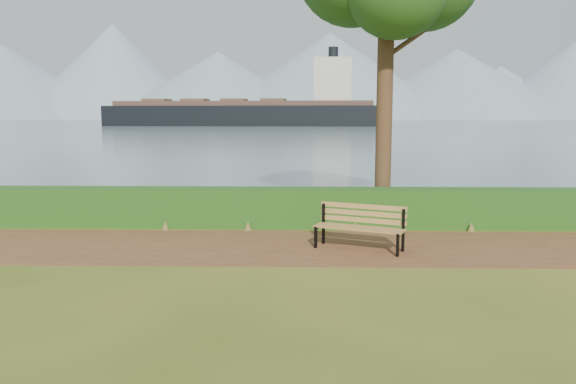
{
  "coord_description": "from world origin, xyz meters",
  "views": [
    {
      "loc": [
        0.27,
        -11.83,
        2.88
      ],
      "look_at": [
        -0.07,
        1.2,
        1.1
      ],
      "focal_mm": 35.0,
      "sensor_mm": 36.0,
      "label": 1
    }
  ],
  "objects": [
    {
      "name": "hedge",
      "position": [
        0.0,
        2.6,
        0.5
      ],
      "size": [
        32.0,
        0.85,
        1.0
      ],
      "primitive_type": "cube",
      "color": "#1B4814",
      "rests_on": "ground"
    },
    {
      "name": "ground",
      "position": [
        0.0,
        0.0,
        0.0
      ],
      "size": [
        140.0,
        140.0,
        0.0
      ],
      "primitive_type": "plane",
      "color": "#3F5217",
      "rests_on": "ground"
    },
    {
      "name": "water",
      "position": [
        0.0,
        260.0,
        0.01
      ],
      "size": [
        700.0,
        510.0,
        0.0
      ],
      "primitive_type": "cube",
      "color": "#485D74",
      "rests_on": "ground"
    },
    {
      "name": "mountains",
      "position": [
        -9.17,
        406.05,
        27.7
      ],
      "size": [
        585.0,
        190.0,
        70.0
      ],
      "color": "#788CA0",
      "rests_on": "ground"
    },
    {
      "name": "cargo_ship",
      "position": [
        -13.07,
        141.8,
        3.42
      ],
      "size": [
        76.2,
        17.27,
        22.93
      ],
      "rotation": [
        0.0,
        0.0,
        -0.07
      ],
      "color": "black",
      "rests_on": "ground"
    },
    {
      "name": "bench",
      "position": [
        1.53,
        0.12,
        0.56
      ],
      "size": [
        2.0,
        1.27,
        0.97
      ],
      "rotation": [
        0.0,
        0.0,
        -0.4
      ],
      "color": "black",
      "rests_on": "ground"
    },
    {
      "name": "path",
      "position": [
        0.0,
        0.3,
        0.01
      ],
      "size": [
        40.0,
        3.4,
        0.01
      ],
      "primitive_type": "cube",
      "color": "#592E1E",
      "rests_on": "ground"
    }
  ]
}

